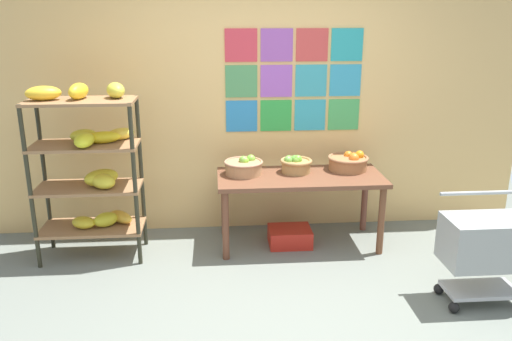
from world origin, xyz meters
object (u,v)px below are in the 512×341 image
display_table (300,184)px  shopping_cart (486,245)px  fruit_basket_back_right (296,164)px  banana_shelf_unit (91,160)px  fruit_basket_right (349,162)px  produce_crate_under_table (290,236)px  fruit_basket_centre (244,166)px

display_table → shopping_cart: 1.64m
fruit_basket_back_right → banana_shelf_unit: bearing=-173.7°
fruit_basket_right → shopping_cart: fruit_basket_right is taller
fruit_basket_back_right → produce_crate_under_table: fruit_basket_back_right is taller
banana_shelf_unit → display_table: bearing=3.1°
produce_crate_under_table → fruit_basket_back_right: bearing=64.0°
fruit_basket_back_right → fruit_basket_centre: 0.48m
banana_shelf_unit → produce_crate_under_table: (1.73, 0.08, -0.80)m
produce_crate_under_table → shopping_cart: bearing=-40.7°
produce_crate_under_table → fruit_basket_right: bearing=16.0°
banana_shelf_unit → fruit_basket_centre: (1.31, 0.18, -0.14)m
fruit_basket_centre → produce_crate_under_table: fruit_basket_centre is taller
fruit_basket_back_right → shopping_cart: (1.22, -1.22, -0.29)m
display_table → produce_crate_under_table: display_table is taller
display_table → fruit_basket_centre: (-0.51, 0.08, 0.16)m
fruit_basket_back_right → fruit_basket_centre: size_ratio=0.83×
banana_shelf_unit → fruit_basket_centre: bearing=8.0°
fruit_basket_centre → display_table: bearing=-9.5°
fruit_basket_right → fruit_basket_centre: fruit_basket_right is taller
banana_shelf_unit → fruit_basket_right: (2.29, 0.24, -0.14)m
fruit_basket_right → fruit_basket_centre: size_ratio=1.07×
fruit_basket_centre → shopping_cart: size_ratio=0.44×
banana_shelf_unit → fruit_basket_centre: banana_shelf_unit is taller
fruit_basket_right → fruit_basket_centre: bearing=-176.7°
fruit_basket_centre → fruit_basket_right: bearing=3.3°
banana_shelf_unit → fruit_basket_right: size_ratio=4.05×
shopping_cart → fruit_basket_centre: bearing=137.9°
fruit_basket_back_right → shopping_cart: bearing=-45.0°
display_table → fruit_basket_right: bearing=16.6°
banana_shelf_unit → produce_crate_under_table: bearing=2.6°
banana_shelf_unit → display_table: 1.84m
display_table → shopping_cart: shopping_cart is taller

